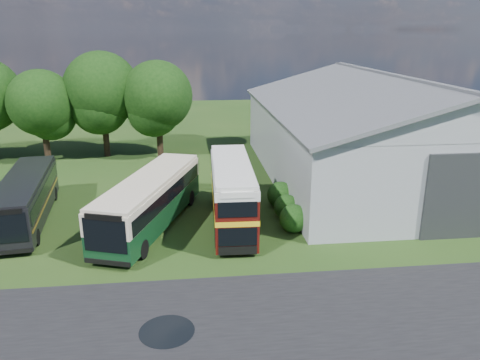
{
  "coord_description": "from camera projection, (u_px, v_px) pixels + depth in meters",
  "views": [
    {
      "loc": [
        -0.4,
        -18.9,
        11.33
      ],
      "look_at": [
        2.65,
        8.0,
        2.61
      ],
      "focal_mm": 35.0,
      "sensor_mm": 36.0,
      "label": 1
    }
  ],
  "objects": [
    {
      "name": "ground",
      "position": [
        202.0,
        289.0,
        21.39
      ],
      "size": [
        120.0,
        120.0,
        0.0
      ],
      "primitive_type": "plane",
      "color": "#1C3B13",
      "rests_on": "ground"
    },
    {
      "name": "asphalt_road",
      "position": [
        279.0,
        324.0,
        18.88
      ],
      "size": [
        60.0,
        8.0,
        0.02
      ],
      "primitive_type": "cube",
      "color": "black",
      "rests_on": "ground"
    },
    {
      "name": "puddle",
      "position": [
        167.0,
        332.0,
        18.4
      ],
      "size": [
        2.2,
        2.2,
        0.01
      ],
      "primitive_type": "cylinder",
      "color": "black",
      "rests_on": "ground"
    },
    {
      "name": "storage_shed",
      "position": [
        384.0,
        125.0,
        36.84
      ],
      "size": [
        18.8,
        24.8,
        8.15
      ],
      "color": "gray",
      "rests_on": "ground"
    },
    {
      "name": "tree_left_b",
      "position": [
        41.0,
        103.0,
        40.61
      ],
      "size": [
        5.78,
        5.78,
        8.16
      ],
      "color": "black",
      "rests_on": "ground"
    },
    {
      "name": "tree_mid",
      "position": [
        102.0,
        90.0,
        42.09
      ],
      "size": [
        6.8,
        6.8,
        9.6
      ],
      "color": "black",
      "rests_on": "ground"
    },
    {
      "name": "tree_right_a",
      "position": [
        158.0,
        96.0,
        41.84
      ],
      "size": [
        6.26,
        6.26,
        8.83
      ],
      "color": "black",
      "rests_on": "ground"
    },
    {
      "name": "shrub_front",
      "position": [
        293.0,
        230.0,
        27.67
      ],
      "size": [
        1.7,
        1.7,
        1.7
      ],
      "primitive_type": "sphere",
      "color": "#194714",
      "rests_on": "ground"
    },
    {
      "name": "shrub_mid",
      "position": [
        286.0,
        218.0,
        29.56
      ],
      "size": [
        1.6,
        1.6,
        1.6
      ],
      "primitive_type": "sphere",
      "color": "#194714",
      "rests_on": "ground"
    },
    {
      "name": "shrub_back",
      "position": [
        280.0,
        206.0,
        31.45
      ],
      "size": [
        1.8,
        1.8,
        1.8
      ],
      "primitive_type": "sphere",
      "color": "#194714",
      "rests_on": "ground"
    },
    {
      "name": "bus_green_single",
      "position": [
        150.0,
        201.0,
        27.75
      ],
      "size": [
        6.06,
        11.48,
        3.1
      ],
      "rotation": [
        0.0,
        0.0,
        -0.33
      ],
      "color": "black",
      "rests_on": "ground"
    },
    {
      "name": "bus_maroon_double",
      "position": [
        232.0,
        194.0,
        27.9
      ],
      "size": [
        2.62,
        9.17,
        3.91
      ],
      "rotation": [
        0.0,
        0.0,
        -0.03
      ],
      "color": "black",
      "rests_on": "ground"
    },
    {
      "name": "bus_dark_single",
      "position": [
        26.0,
        198.0,
        28.49
      ],
      "size": [
        3.63,
        10.58,
        2.86
      ],
      "rotation": [
        0.0,
        0.0,
        0.12
      ],
      "color": "black",
      "rests_on": "ground"
    }
  ]
}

